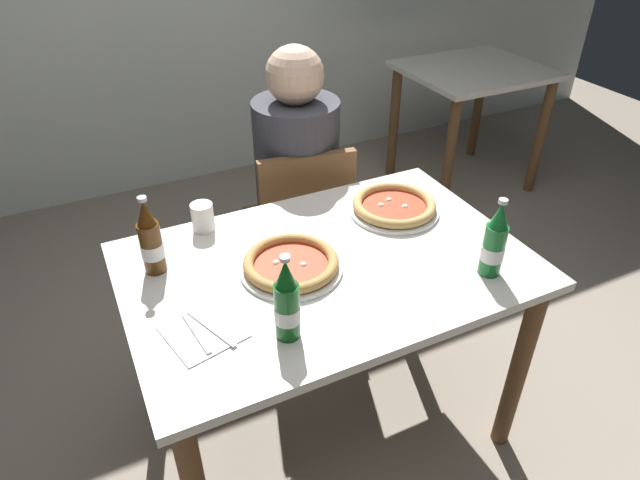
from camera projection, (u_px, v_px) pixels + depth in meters
name	position (u px, v px, depth m)	size (l,w,h in m)	color
ground_plane	(326.00, 422.00, 2.09)	(8.00, 8.00, 0.00)	gray
dining_table_main	(327.00, 291.00, 1.73)	(1.20, 0.80, 0.75)	silver
chair_behind_table	(301.00, 224.00, 2.34)	(0.45, 0.45, 0.85)	brown
diner_seated	(298.00, 197.00, 2.32)	(0.34, 0.34, 1.21)	#2D3342
dining_table_background	(471.00, 94.00, 3.33)	(0.80, 0.70, 0.75)	silver
pizza_margherita_near	(291.00, 264.00, 1.63)	(0.30, 0.30, 0.04)	white
pizza_marinara_far	(394.00, 206.00, 1.90)	(0.31, 0.31, 0.04)	white
beer_bottle_left	(494.00, 243.00, 1.57)	(0.07, 0.07, 0.25)	#196B2D
beer_bottle_center	(151.00, 241.00, 1.58)	(0.07, 0.07, 0.25)	#512D0F
beer_bottle_right	(287.00, 304.00, 1.36)	(0.07, 0.07, 0.25)	#14591E
napkin_with_cutlery	(204.00, 331.00, 1.42)	(0.22, 0.22, 0.01)	white
paper_cup	(203.00, 217.00, 1.79)	(0.07, 0.07, 0.10)	white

